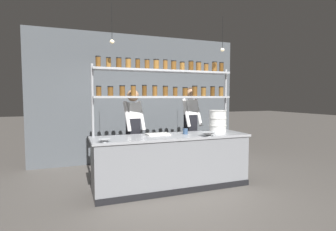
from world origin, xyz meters
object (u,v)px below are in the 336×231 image
object	(u,v)px
prep_bowl_near_left	(104,141)
cutting_board	(158,134)
spice_shelf_unit	(166,85)
chef_left	(133,129)
chef_center	(191,124)
prep_bowl_center_front	(208,134)
container_stack	(218,121)
serving_cup_front	(185,131)

from	to	relation	value
prep_bowl_near_left	cutting_board	bearing A→B (deg)	24.51
spice_shelf_unit	cutting_board	bearing A→B (deg)	-139.67
chef_left	prep_bowl_near_left	bearing A→B (deg)	-138.57
prep_bowl_near_left	chef_left	bearing A→B (deg)	54.09
chef_left	chef_center	world-z (taller)	chef_center
cutting_board	prep_bowl_near_left	xyz separation A→B (m)	(-0.97, -0.44, 0.01)
chef_center	prep_bowl_center_front	bearing A→B (deg)	-107.03
cutting_board	prep_bowl_center_front	distance (m)	0.87
chef_center	spice_shelf_unit	bearing A→B (deg)	-166.90
spice_shelf_unit	container_stack	xyz separation A→B (m)	(0.91, -0.30, -0.68)
cutting_board	prep_bowl_near_left	world-z (taller)	prep_bowl_near_left
container_stack	prep_bowl_near_left	size ratio (longest dim) A/B	2.34
chef_center	cutting_board	world-z (taller)	chef_center
chef_center	prep_bowl_near_left	xyz separation A→B (m)	(-1.82, -0.90, -0.09)
cutting_board	prep_bowl_center_front	size ratio (longest dim) A/B	1.50
chef_center	prep_bowl_near_left	distance (m)	2.04
container_stack	chef_center	bearing A→B (deg)	115.88
spice_shelf_unit	chef_center	xyz separation A→B (m)	(0.63, 0.27, -0.77)
chef_center	serving_cup_front	distance (m)	0.67
chef_center	prep_bowl_center_front	world-z (taller)	chef_center
spice_shelf_unit	container_stack	size ratio (longest dim) A/B	6.28
prep_bowl_center_front	serving_cup_front	bearing A→B (deg)	125.30
spice_shelf_unit	chef_left	xyz separation A→B (m)	(-0.56, 0.24, -0.81)
spice_shelf_unit	serving_cup_front	world-z (taller)	spice_shelf_unit
prep_bowl_center_front	container_stack	bearing A→B (deg)	41.20
chef_left	cutting_board	xyz separation A→B (m)	(0.34, -0.43, -0.06)
container_stack	cutting_board	bearing A→B (deg)	174.26
container_stack	prep_bowl_center_front	bearing A→B (deg)	-138.80
spice_shelf_unit	serving_cup_front	xyz separation A→B (m)	(0.26, -0.28, -0.84)
chef_center	container_stack	xyz separation A→B (m)	(0.28, -0.58, 0.09)
cutting_board	chef_left	bearing A→B (deg)	127.91
spice_shelf_unit	chef_left	bearing A→B (deg)	156.73
chef_left	prep_bowl_center_front	size ratio (longest dim) A/B	6.47
chef_left	serving_cup_front	xyz separation A→B (m)	(0.82, -0.52, -0.03)
chef_left	chef_center	xyz separation A→B (m)	(1.19, 0.03, 0.04)
container_stack	cutting_board	size ratio (longest dim) A/B	1.04
prep_bowl_center_front	serving_cup_front	distance (m)	0.45
container_stack	chef_left	bearing A→B (deg)	159.61
prep_bowl_near_left	serving_cup_front	bearing A→B (deg)	13.60
prep_bowl_near_left	prep_bowl_center_front	xyz separation A→B (m)	(1.71, -0.01, 0.01)
prep_bowl_center_front	cutting_board	bearing A→B (deg)	148.59
cutting_board	prep_bowl_center_front	world-z (taller)	prep_bowl_center_front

